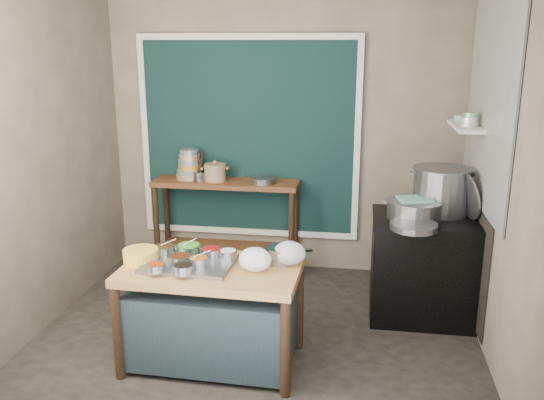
% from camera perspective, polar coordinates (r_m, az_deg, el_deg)
% --- Properties ---
extents(floor, '(3.50, 3.00, 0.02)m').
position_cam_1_polar(floor, '(4.79, -1.45, -13.15)').
color(floor, '#2F2A24').
rests_on(floor, ground).
extents(back_wall, '(3.50, 0.02, 2.80)m').
position_cam_1_polar(back_wall, '(5.77, 1.17, 6.62)').
color(back_wall, '#796C5D').
rests_on(back_wall, floor).
extents(left_wall, '(0.02, 3.00, 2.80)m').
position_cam_1_polar(left_wall, '(4.93, -22.18, 3.98)').
color(left_wall, '#796C5D').
rests_on(left_wall, floor).
extents(right_wall, '(0.02, 3.00, 2.80)m').
position_cam_1_polar(right_wall, '(4.34, 21.92, 2.59)').
color(right_wall, '#796C5D').
rests_on(right_wall, floor).
extents(curtain_panel, '(2.10, 0.02, 1.90)m').
position_cam_1_polar(curtain_panel, '(5.79, -2.33, 6.15)').
color(curtain_panel, black).
rests_on(curtain_panel, back_wall).
extents(curtain_frame, '(2.22, 0.03, 2.02)m').
position_cam_1_polar(curtain_frame, '(5.78, -2.35, 6.13)').
color(curtain_frame, beige).
rests_on(curtain_frame, back_wall).
extents(tile_panel, '(0.02, 1.70, 1.70)m').
position_cam_1_polar(tile_panel, '(4.80, 20.77, 9.29)').
color(tile_panel, '#B2B2AA').
rests_on(tile_panel, right_wall).
extents(soot_patch, '(0.01, 1.30, 1.30)m').
position_cam_1_polar(soot_patch, '(5.13, 19.40, -3.43)').
color(soot_patch, black).
rests_on(soot_patch, right_wall).
extents(wall_shelf, '(0.22, 0.70, 0.03)m').
position_cam_1_polar(wall_shelf, '(5.11, 18.69, 6.94)').
color(wall_shelf, beige).
rests_on(wall_shelf, right_wall).
extents(prep_table, '(1.27, 0.76, 0.75)m').
position_cam_1_polar(prep_table, '(4.25, -5.91, -11.30)').
color(prep_table, olive).
rests_on(prep_table, floor).
extents(back_counter, '(1.45, 0.40, 0.95)m').
position_cam_1_polar(back_counter, '(5.86, -4.52, -2.59)').
color(back_counter, brown).
rests_on(back_counter, floor).
extents(stove_block, '(0.90, 0.68, 0.85)m').
position_cam_1_polar(stove_block, '(5.07, 14.96, -6.59)').
color(stove_block, black).
rests_on(stove_block, floor).
extents(stove_top, '(0.92, 0.69, 0.03)m').
position_cam_1_polar(stove_top, '(4.93, 15.31, -1.84)').
color(stove_top, black).
rests_on(stove_top, stove_block).
extents(condiment_tray, '(0.64, 0.47, 0.03)m').
position_cam_1_polar(condiment_tray, '(4.13, -8.25, -6.28)').
color(condiment_tray, gray).
rests_on(condiment_tray, prep_table).
extents(condiment_bowls, '(0.62, 0.51, 0.07)m').
position_cam_1_polar(condiment_bowls, '(4.14, -8.31, -5.57)').
color(condiment_bowls, gray).
rests_on(condiment_bowls, condiment_tray).
extents(yellow_basin, '(0.27, 0.27, 0.10)m').
position_cam_1_polar(yellow_basin, '(4.25, -12.86, -5.40)').
color(yellow_basin, gold).
rests_on(yellow_basin, prep_table).
extents(saucepan, '(0.28, 0.28, 0.12)m').
position_cam_1_polar(saucepan, '(4.13, 0.86, -5.46)').
color(saucepan, gray).
rests_on(saucepan, prep_table).
extents(plastic_bag_a, '(0.29, 0.27, 0.17)m').
position_cam_1_polar(plastic_bag_a, '(3.98, -1.69, -5.90)').
color(plastic_bag_a, white).
rests_on(plastic_bag_a, prep_table).
extents(plastic_bag_b, '(0.26, 0.23, 0.17)m').
position_cam_1_polar(plastic_bag_b, '(4.09, 1.75, -5.28)').
color(plastic_bag_b, white).
rests_on(plastic_bag_b, prep_table).
extents(bowl_stack, '(0.26, 0.26, 0.30)m').
position_cam_1_polar(bowl_stack, '(5.83, -8.23, 3.37)').
color(bowl_stack, tan).
rests_on(bowl_stack, back_counter).
extents(utensil_cup, '(0.20, 0.20, 0.09)m').
position_cam_1_polar(utensil_cup, '(5.74, -7.09, 2.36)').
color(utensil_cup, gray).
rests_on(utensil_cup, back_counter).
extents(ceramic_crock, '(0.27, 0.27, 0.15)m').
position_cam_1_polar(ceramic_crock, '(5.71, -5.65, 2.64)').
color(ceramic_crock, '#8E744D').
rests_on(ceramic_crock, back_counter).
extents(wide_bowl, '(0.26, 0.26, 0.06)m').
position_cam_1_polar(wide_bowl, '(5.59, -0.89, 1.93)').
color(wide_bowl, gray).
rests_on(wide_bowl, back_counter).
extents(stock_pot, '(0.55, 0.55, 0.39)m').
position_cam_1_polar(stock_pot, '(5.03, 16.40, 0.91)').
color(stock_pot, gray).
rests_on(stock_pot, stove_top).
extents(pot_lid, '(0.20, 0.40, 0.39)m').
position_cam_1_polar(pot_lid, '(4.93, 18.89, 0.35)').
color(pot_lid, gray).
rests_on(pot_lid, stove_top).
extents(steamer, '(0.49, 0.49, 0.15)m').
position_cam_1_polar(steamer, '(4.85, 13.91, -0.90)').
color(steamer, gray).
rests_on(steamer, stove_top).
extents(green_cloth, '(0.30, 0.26, 0.02)m').
position_cam_1_polar(green_cloth, '(4.83, 13.98, 0.09)').
color(green_cloth, '#5A9972').
rests_on(green_cloth, steamer).
extents(shallow_pan, '(0.45, 0.45, 0.05)m').
position_cam_1_polar(shallow_pan, '(4.58, 13.86, -2.54)').
color(shallow_pan, gray).
rests_on(shallow_pan, stove_top).
extents(shelf_bowl_stack, '(0.14, 0.14, 0.11)m').
position_cam_1_polar(shelf_bowl_stack, '(4.99, 18.95, 7.54)').
color(shelf_bowl_stack, silver).
rests_on(shelf_bowl_stack, wall_shelf).
extents(shelf_bowl_green, '(0.15, 0.15, 0.05)m').
position_cam_1_polar(shelf_bowl_green, '(5.30, 18.38, 7.71)').
color(shelf_bowl_green, gray).
rests_on(shelf_bowl_green, wall_shelf).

